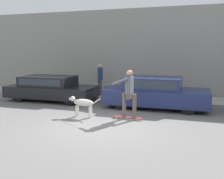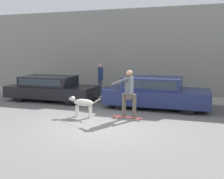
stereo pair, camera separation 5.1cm
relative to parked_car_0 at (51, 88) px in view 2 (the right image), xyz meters
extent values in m
plane|color=slate|center=(3.95, -3.38, -0.60)|extent=(36.00, 36.00, 0.00)
cube|color=gray|center=(3.95, 3.18, 1.73)|extent=(32.00, 0.30, 4.66)
cube|color=#A39E93|center=(3.95, 1.99, -0.55)|extent=(30.00, 2.04, 0.10)
cylinder|color=black|center=(1.37, 0.83, -0.29)|extent=(0.63, 0.22, 0.62)
cylinder|color=black|center=(1.41, -0.74, -0.29)|extent=(0.63, 0.22, 0.62)
cylinder|color=black|center=(-1.31, 0.75, -0.29)|extent=(0.63, 0.22, 0.62)
cylinder|color=black|center=(-1.27, -0.82, -0.29)|extent=(0.63, 0.22, 0.62)
cube|color=black|center=(0.05, 0.00, -0.14)|extent=(4.37, 1.93, 0.54)
cube|color=black|center=(-0.12, 0.00, 0.37)|extent=(2.52, 1.70, 0.47)
cube|color=#28333D|center=(-0.10, -0.82, 0.39)|extent=(2.17, 0.07, 0.30)
cylinder|color=black|center=(6.47, 0.82, -0.30)|extent=(0.61, 0.22, 0.61)
cylinder|color=black|center=(6.51, -0.75, -0.30)|extent=(0.61, 0.22, 0.61)
cylinder|color=black|center=(3.79, 0.75, -0.30)|extent=(0.61, 0.22, 0.61)
cylinder|color=black|center=(3.83, -0.81, -0.30)|extent=(0.61, 0.22, 0.61)
cube|color=navy|center=(5.15, 0.00, -0.10)|extent=(4.37, 1.91, 0.64)
cube|color=navy|center=(4.98, 0.00, 0.47)|extent=(2.41, 1.68, 0.50)
cube|color=#28333D|center=(5.00, -0.82, 0.50)|extent=(2.09, 0.07, 0.32)
cylinder|color=beige|center=(2.61, -2.49, -0.38)|extent=(0.07, 0.07, 0.43)
cylinder|color=beige|center=(2.61, -2.34, -0.38)|extent=(0.07, 0.07, 0.43)
cylinder|color=beige|center=(3.15, -2.49, -0.38)|extent=(0.07, 0.07, 0.43)
cylinder|color=beige|center=(3.15, -2.34, -0.38)|extent=(0.07, 0.07, 0.43)
ellipsoid|color=beige|center=(2.88, -2.41, -0.05)|extent=(0.77, 0.27, 0.27)
sphere|color=beige|center=(2.44, -2.42, 0.07)|extent=(0.19, 0.19, 0.19)
cylinder|color=beige|center=(2.36, -2.42, 0.05)|extent=(0.10, 0.08, 0.08)
cylinder|color=beige|center=(3.38, -2.41, 0.03)|extent=(0.31, 0.04, 0.23)
cylinder|color=beige|center=(4.11, -2.26, -0.57)|extent=(0.07, 0.03, 0.07)
cylinder|color=beige|center=(4.11, -2.11, -0.57)|extent=(0.07, 0.03, 0.07)
cylinder|color=beige|center=(4.88, -2.28, -0.57)|extent=(0.07, 0.03, 0.07)
cylinder|color=beige|center=(4.89, -2.13, -0.57)|extent=(0.07, 0.03, 0.07)
cube|color=#A82D2D|center=(4.50, -2.20, -0.52)|extent=(1.08, 0.15, 0.02)
cylinder|color=brown|center=(4.36, -2.19, -0.09)|extent=(0.14, 0.14, 0.84)
cylinder|color=brown|center=(4.74, -2.20, -0.09)|extent=(0.14, 0.14, 0.84)
cube|color=brown|center=(4.55, -2.20, 0.24)|extent=(0.18, 0.32, 0.17)
cube|color=#4C5156|center=(4.55, -2.20, 0.64)|extent=(0.21, 0.41, 0.62)
sphere|color=#997056|center=(4.55, -2.20, 1.06)|extent=(0.22, 0.22, 0.22)
cylinder|color=#4C5156|center=(4.56, -1.95, 0.60)|extent=(0.09, 0.09, 0.58)
cylinder|color=#4C5156|center=(4.27, -2.44, 0.78)|extent=(0.58, 0.10, 0.30)
cylinder|color=black|center=(3.22, -2.43, 0.36)|extent=(1.57, 0.03, 0.65)
cylinder|color=#3D4760|center=(1.87, 1.78, -0.08)|extent=(0.14, 0.14, 0.83)
cylinder|color=#3D4760|center=(1.96, 1.65, -0.08)|extent=(0.14, 0.14, 0.83)
cube|color=navy|center=(1.92, 1.72, 0.64)|extent=(0.38, 0.43, 0.61)
cylinder|color=navy|center=(1.78, 1.91, 0.65)|extent=(0.09, 0.09, 0.58)
cylinder|color=navy|center=(2.05, 1.52, 0.65)|extent=(0.09, 0.09, 0.58)
sphere|color=tan|center=(1.92, 1.72, 1.04)|extent=(0.20, 0.20, 0.20)
cube|color=black|center=(1.78, 1.91, 0.22)|extent=(0.24, 0.29, 0.30)
cylinder|color=#4C5156|center=(2.60, 0.73, -0.28)|extent=(0.17, 0.17, 0.64)
sphere|color=#4C5156|center=(2.60, 0.73, 0.08)|extent=(0.18, 0.18, 0.18)
camera|label=1|loc=(6.90, -10.98, 1.87)|focal=42.00mm
camera|label=2|loc=(6.95, -10.96, 1.87)|focal=42.00mm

